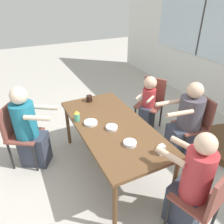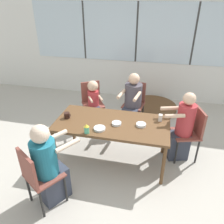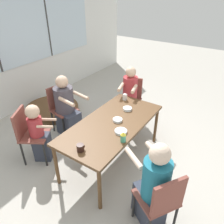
% 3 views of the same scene
% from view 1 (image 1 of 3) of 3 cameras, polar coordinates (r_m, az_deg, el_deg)
% --- Properties ---
extents(ground_plane, '(16.00, 16.00, 0.00)m').
position_cam_1_polar(ground_plane, '(3.17, 0.00, -14.27)').
color(ground_plane, '#B2ADA3').
extents(dining_table, '(1.73, 0.83, 0.72)m').
position_cam_1_polar(dining_table, '(2.75, 0.00, -4.31)').
color(dining_table, brown).
rests_on(dining_table, ground_plane).
extents(chair_for_woman_green_shirt, '(0.55, 0.55, 0.89)m').
position_cam_1_polar(chair_for_woman_green_shirt, '(3.20, -23.47, -4.39)').
color(chair_for_woman_green_shirt, brown).
rests_on(chair_for_woman_green_shirt, ground_plane).
extents(chair_for_man_blue_shirt, '(0.45, 0.45, 0.89)m').
position_cam_1_polar(chair_for_man_blue_shirt, '(3.37, 21.23, -2.10)').
color(chair_for_man_blue_shirt, brown).
rests_on(chair_for_man_blue_shirt, ground_plane).
extents(chair_for_man_teal_shirt, '(0.50, 0.50, 0.89)m').
position_cam_1_polar(chair_for_man_teal_shirt, '(2.30, 23.51, -19.90)').
color(chair_for_man_teal_shirt, brown).
rests_on(chair_for_man_teal_shirt, ground_plane).
extents(chair_for_toddler, '(0.55, 0.55, 0.89)m').
position_cam_1_polar(chair_for_toddler, '(3.81, 10.32, 3.35)').
color(chair_for_toddler, brown).
rests_on(chair_for_toddler, ground_plane).
extents(person_woman_green_shirt, '(0.54, 0.62, 1.17)m').
position_cam_1_polar(person_woman_green_shirt, '(3.12, -20.82, -4.68)').
color(person_woman_green_shirt, '#333847').
rests_on(person_woman_green_shirt, ground_plane).
extents(person_man_blue_shirt, '(0.42, 0.66, 1.14)m').
position_cam_1_polar(person_man_blue_shirt, '(3.29, 18.79, -3.03)').
color(person_man_blue_shirt, '#333847').
rests_on(person_man_blue_shirt, ground_plane).
extents(person_man_teal_shirt, '(0.54, 0.40, 1.18)m').
position_cam_1_polar(person_man_teal_shirt, '(2.33, 19.90, -17.95)').
color(person_man_teal_shirt, '#333847').
rests_on(person_man_teal_shirt, ground_plane).
extents(person_toddler, '(0.38, 0.44, 0.98)m').
position_cam_1_polar(person_toddler, '(3.70, 9.30, 1.69)').
color(person_toddler, '#333847').
rests_on(person_toddler, ground_plane).
extents(coffee_mug, '(0.10, 0.09, 0.09)m').
position_cam_1_polar(coffee_mug, '(3.26, -5.93, 3.51)').
color(coffee_mug, black).
rests_on(coffee_mug, dining_table).
extents(sippy_cup, '(0.08, 0.08, 0.14)m').
position_cam_1_polar(sippy_cup, '(2.79, -9.20, -0.93)').
color(sippy_cup, '#4CA57F').
rests_on(sippy_cup, dining_table).
extents(milk_carton_small, '(0.06, 0.06, 0.11)m').
position_cam_1_polar(milk_carton_small, '(2.30, 12.80, -9.55)').
color(milk_carton_small, silver).
rests_on(milk_carton_small, dining_table).
extents(bowl_white_shallow, '(0.14, 0.14, 0.04)m').
position_cam_1_polar(bowl_white_shallow, '(2.39, 4.78, -8.09)').
color(bowl_white_shallow, silver).
rests_on(bowl_white_shallow, dining_table).
extents(bowl_cereal, '(0.17, 0.17, 0.03)m').
position_cam_1_polar(bowl_cereal, '(2.73, -5.61, -2.81)').
color(bowl_cereal, silver).
rests_on(bowl_cereal, dining_table).
extents(bowl_fruit, '(0.14, 0.14, 0.04)m').
position_cam_1_polar(bowl_fruit, '(2.63, -0.09, -4.06)').
color(bowl_fruit, silver).
rests_on(bowl_fruit, dining_table).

